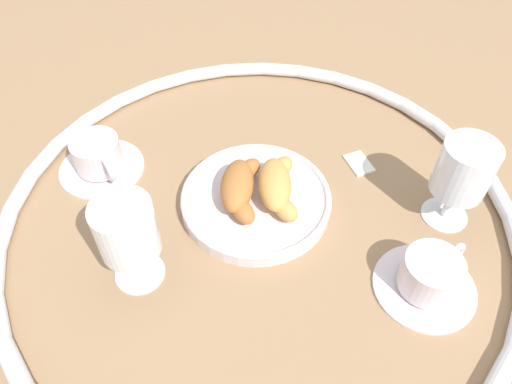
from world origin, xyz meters
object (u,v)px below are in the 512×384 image
object	(u,v)px
pastry_plate	(256,199)
juice_glass_left	(463,173)
coffee_cup_near	(429,277)
sugar_packet	(359,163)
croissant_small	(277,185)
croissant_large	(239,186)
coffee_cup_far	(99,158)
juice_glass_right	(127,231)

from	to	relation	value
pastry_plate	juice_glass_left	distance (m)	0.29
coffee_cup_near	sugar_packet	xyz separation A→B (m)	(-0.24, 0.03, -0.02)
juice_glass_left	croissant_small	bearing A→B (deg)	-116.33
croissant_large	coffee_cup_near	size ratio (longest dim) A/B	0.91
coffee_cup_far	sugar_packet	xyz separation A→B (m)	(0.14, 0.40, -0.02)
coffee_cup_near	coffee_cup_far	bearing A→B (deg)	-136.20
juice_glass_left	juice_glass_right	bearing A→B (deg)	-98.36
croissant_small	juice_glass_right	size ratio (longest dim) A/B	0.92
pastry_plate	coffee_cup_near	size ratio (longest dim) A/B	1.67
croissant_large	croissant_small	distance (m)	0.06
pastry_plate	croissant_small	size ratio (longest dim) A/B	1.76
pastry_plate	coffee_cup_far	size ratio (longest dim) A/B	1.67
pastry_plate	sugar_packet	world-z (taller)	pastry_plate
croissant_small	coffee_cup_far	distance (m)	0.29
croissant_large	juice_glass_right	xyz separation A→B (m)	(0.06, -0.17, 0.05)
pastry_plate	juice_glass_left	bearing A→B (deg)	64.48
pastry_plate	juice_glass_right	bearing A→B (deg)	-73.66
pastry_plate	croissant_small	xyz separation A→B (m)	(0.01, 0.03, 0.03)
coffee_cup_near	juice_glass_left	xyz separation A→B (m)	(-0.09, 0.10, 0.07)
croissant_small	pastry_plate	bearing A→B (deg)	-108.83
pastry_plate	coffee_cup_near	bearing A→B (deg)	35.96
croissant_large	croissant_small	size ratio (longest dim) A/B	0.96
croissant_large	coffee_cup_near	xyz separation A→B (m)	(0.22, 0.18, -0.02)
sugar_packet	coffee_cup_far	bearing A→B (deg)	-109.88
juice_glass_left	juice_glass_right	world-z (taller)	same
coffee_cup_far	juice_glass_left	world-z (taller)	juice_glass_left
coffee_cup_near	sugar_packet	bearing A→B (deg)	172.02
croissant_large	sugar_packet	xyz separation A→B (m)	(-0.01, 0.21, -0.04)
coffee_cup_far	sugar_packet	distance (m)	0.42
coffee_cup_near	pastry_plate	bearing A→B (deg)	-144.04
pastry_plate	coffee_cup_far	xyz separation A→B (m)	(-0.16, -0.21, 0.01)
coffee_cup_far	croissant_small	bearing A→B (deg)	53.80
coffee_cup_near	juice_glass_left	bearing A→B (deg)	133.71
juice_glass_left	coffee_cup_near	bearing A→B (deg)	-46.29
sugar_packet	croissant_small	bearing A→B (deg)	-79.68
coffee_cup_far	juice_glass_right	distance (m)	0.23
juice_glass_right	sugar_packet	bearing A→B (deg)	101.26
pastry_plate	coffee_cup_far	distance (m)	0.26
pastry_plate	croissant_small	distance (m)	0.04
coffee_cup_near	coffee_cup_far	distance (m)	0.52
croissant_small	coffee_cup_near	bearing A→B (deg)	31.78
juice_glass_right	sugar_packet	distance (m)	0.40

